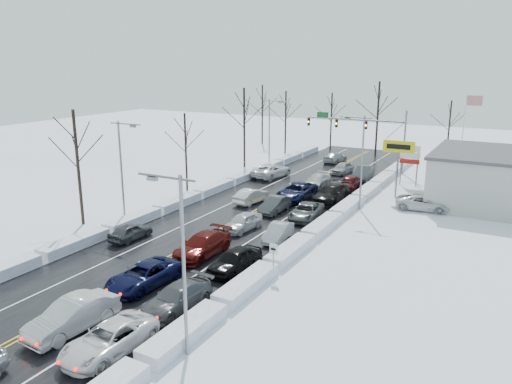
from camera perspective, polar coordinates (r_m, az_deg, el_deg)
The scene contains 44 objects.
ground at distance 43.79m, azimuth -2.93°, elevation -3.76°, with size 160.00×160.00×0.00m, color white.
road_surface at distance 45.42m, azimuth -1.62°, elevation -3.05°, with size 14.00×84.00×0.01m, color black.
snow_bank_left at distance 49.52m, azimuth -9.25°, elevation -1.73°, with size 1.46×72.00×0.79m, color white.
snow_bank_right at distance 42.30m, azimuth 7.35°, elevation -4.54°, with size 1.46×72.00×0.79m, color white.
traffic_signal_mast at distance 66.48m, azimuth 12.40°, elevation 7.15°, with size 13.28×0.39×8.00m.
tires_plus_sign at distance 53.32m, azimuth 15.98°, elevation 4.58°, with size 3.20×0.34×6.00m.
used_vehicles_sign at distance 59.40m, azimuth 17.18°, elevation 3.85°, with size 2.20×0.22×4.65m.
speed_limit_sign at distance 32.91m, azimuth 2.01°, elevation -7.13°, with size 0.55×0.09×2.35m.
flagpole at distance 66.17m, azimuth 22.76°, elevation 6.71°, with size 1.87×1.20×10.00m.
streetlight_se at distance 23.60m, azimuth -8.71°, elevation -6.76°, with size 3.20×0.25×9.00m.
streetlight_ne at distance 48.09m, azimuth 11.83°, elevation 4.16°, with size 3.20×0.25×9.00m.
streetlight_sw at distance 44.29m, azimuth -14.99°, elevation 3.08°, with size 3.20×0.25×9.00m.
streetlight_nw at distance 67.09m, azimuth 1.68°, elevation 7.41°, with size 3.20×0.25×9.00m.
tree_left_b at distance 44.91m, azimuth -19.87°, elevation 5.04°, with size 4.00×4.00×10.00m.
tree_left_c at distance 54.64m, azimuth -8.08°, elevation 6.24°, with size 3.40×3.40×8.50m.
tree_left_d at distance 66.49m, azimuth -1.36°, elevation 9.10°, with size 4.20×4.20×10.50m.
tree_left_e at distance 76.97m, azimuth 3.42°, elevation 9.33°, with size 3.80×3.80×9.50m.
tree_far_a at distance 85.49m, azimuth 0.73°, elevation 10.13°, with size 4.00×4.00×10.00m.
tree_far_b at distance 81.61m, azimuth 8.63°, elevation 9.25°, with size 3.60×3.60×9.00m.
tree_far_c at distance 77.19m, azimuth 13.81°, elevation 9.73°, with size 4.40×4.40×11.00m.
tree_far_d at distance 76.90m, azimuth 21.29°, elevation 7.83°, with size 3.40×3.40×8.50m.
queued_car_1 at distance 29.21m, azimuth -20.12°, elevation -14.63°, with size 1.82×5.21×1.72m, color silver.
queued_car_2 at distance 33.05m, azimuth -12.63°, elevation -10.48°, with size 2.48×5.38×1.50m, color black.
queued_car_3 at distance 37.28m, azimuth -6.11°, elevation -7.21°, with size 2.27×5.57×1.62m, color #4B0D0A.
queued_car_4 at distance 42.43m, azimuth -1.54°, elevation -4.36°, with size 1.71×4.25×1.45m, color silver.
queued_car_5 at distance 47.37m, azimuth 2.15°, elevation -2.30°, with size 1.54×4.41×1.45m, color #3A3D3F.
queued_car_6 at distance 51.85m, azimuth 4.64°, elevation -0.83°, with size 2.78×6.03×1.68m, color black.
queued_car_7 at distance 57.27m, azimuth 7.00°, elevation 0.61°, with size 2.00×4.93×1.43m, color #B0B4B9.
queued_car_8 at distance 64.47m, azimuth 9.83°, elevation 2.10°, with size 1.72×4.26×1.45m, color #919498.
queued_car_10 at distance 26.78m, azimuth -16.33°, elevation -17.16°, with size 2.39×5.19×1.44m, color white.
queued_car_11 at distance 30.00m, azimuth -8.98°, elevation -13.03°, with size 1.99×4.91×1.42m, color #46494C.
queued_car_12 at distance 34.50m, azimuth -2.43°, elevation -9.00°, with size 1.88×4.67×1.59m, color black.
queued_car_13 at distance 40.08m, azimuth 2.53°, elevation -5.54°, with size 1.42×4.08×1.34m, color #A8AAB0.
queued_car_14 at distance 45.58m, azimuth 5.74°, elevation -3.06°, with size 2.34×5.07×1.41m, color #3C3E41.
queued_car_15 at distance 51.40m, azimuth 8.54°, elevation -1.09°, with size 2.39×5.89×1.71m, color black.
queued_car_16 at distance 56.69m, azimuth 10.54°, elevation 0.32°, with size 1.76×4.38×1.49m, color #48090D.
queued_car_17 at distance 61.70m, azimuth 12.16°, elevation 1.41°, with size 1.73×4.95×1.63m, color #414446.
oncoming_car_0 at distance 50.37m, azimuth -0.50°, elevation -1.25°, with size 1.55×4.44×1.46m, color white.
oncoming_car_1 at distance 61.60m, azimuth 1.79°, elevation 1.72°, with size 2.76×5.98×1.66m, color white.
oncoming_car_2 at distance 71.70m, azimuth 9.00°, elevation 3.41°, with size 1.92×4.72×1.37m, color #A2A4A9.
oncoming_car_3 at distance 41.49m, azimuth -14.09°, elevation -5.27°, with size 1.59×3.95×1.35m, color #3C3E40.
parked_car_0 at distance 50.60m, azimuth 18.60°, elevation -1.97°, with size 2.43×5.27×1.46m, color silver.
parked_car_1 at distance 53.31m, azimuth 22.46°, elevation -1.50°, with size 2.32×5.71×1.66m, color #45484A.
parked_car_2 at distance 60.75m, azimuth 21.23°, elevation 0.52°, with size 1.83×4.56×1.55m, color black.
Camera 1 is at (21.78, -35.35, 13.90)m, focal length 35.00 mm.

